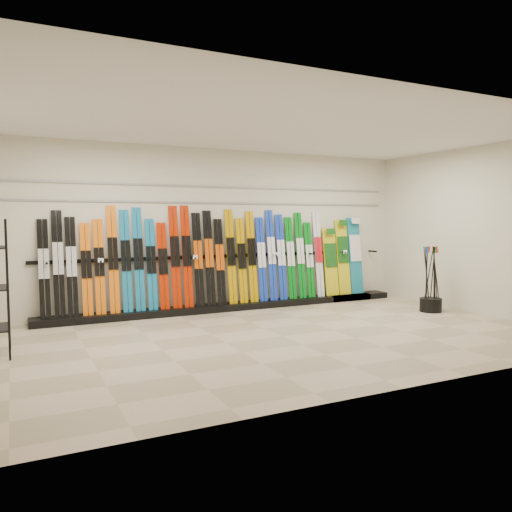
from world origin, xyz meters
name	(u,v)px	position (x,y,z in m)	size (l,w,h in m)	color
floor	(282,336)	(0.00, 0.00, 0.00)	(8.00, 8.00, 0.00)	#9D8B6C
back_wall	(218,230)	(0.00, 2.50, 1.50)	(8.00, 8.00, 0.00)	beige
right_wall	(479,230)	(4.00, 0.00, 1.50)	(5.00, 5.00, 0.00)	beige
ceiling	(283,126)	(0.00, 0.00, 3.00)	(8.00, 8.00, 0.00)	silver
ski_rack_base	(234,306)	(0.22, 2.28, 0.06)	(8.00, 0.40, 0.12)	black
skis	(198,260)	(-0.44, 2.35, 0.96)	(5.37, 0.29, 1.83)	black
snowboards	(343,258)	(2.79, 2.36, 0.88)	(0.95, 0.25, 1.60)	gold
pole_bin	(431,305)	(3.39, 0.49, 0.12)	(0.39, 0.39, 0.25)	black
ski_poles	(431,279)	(3.40, 0.50, 0.61)	(0.34, 0.23, 1.18)	black
slatwall_rail_0	(218,203)	(0.00, 2.48, 2.00)	(7.60, 0.02, 0.03)	gray
slatwall_rail_1	(218,187)	(0.00, 2.48, 2.30)	(7.60, 0.02, 0.03)	gray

